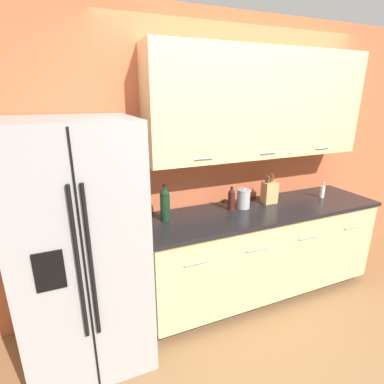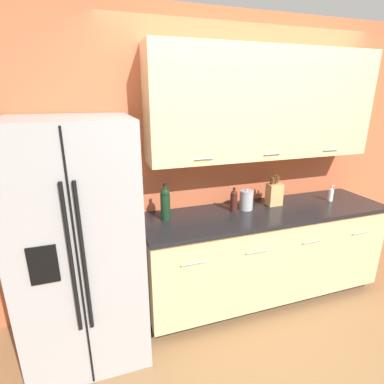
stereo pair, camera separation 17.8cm
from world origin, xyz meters
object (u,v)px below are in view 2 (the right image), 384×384
Objects in this scene: knife_block at (274,194)px; wine_bottle at (165,203)px; steel_canister at (246,200)px; oil_bottle at (234,200)px; refrigerator at (80,243)px; soap_dispenser at (331,195)px.

wine_bottle is (-1.06, -0.01, 0.04)m from knife_block.
oil_bottle is at bearing 179.81° from steel_canister.
refrigerator is at bearing -173.35° from steel_canister.
refrigerator is 1.46m from steel_canister.
knife_block is 0.61m from soap_dispenser.
wine_bottle reaches higher than knife_block.
oil_bottle is (-0.43, -0.02, -0.01)m from knife_block.
oil_bottle is at bearing -1.08° from wine_bottle.
wine_bottle is 0.76m from steel_canister.
refrigerator reaches higher than soap_dispenser.
oil_bottle reaches higher than soap_dispenser.
steel_canister is at bearing 6.65° from refrigerator.
knife_block is 0.31m from steel_canister.
steel_canister reaches higher than soap_dispenser.
wine_bottle reaches higher than oil_bottle.
wine_bottle is 1.97× the size of soap_dispenser.
oil_bottle is (0.63, -0.01, -0.04)m from wine_bottle.
oil_bottle is 0.13m from steel_canister.
oil_bottle is at bearing -177.71° from knife_block.
knife_block reaches higher than oil_bottle.
oil_bottle is at bearing 176.52° from soap_dispenser.
knife_block is 1.55× the size of steel_canister.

